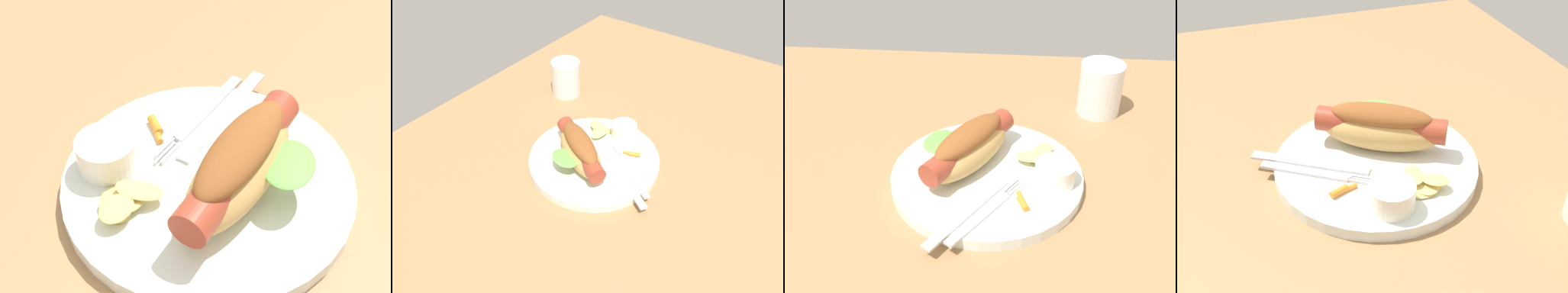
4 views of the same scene
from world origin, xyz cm
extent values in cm
cube|color=#9E754C|center=(0.00, 0.00, -0.90)|extent=(120.00, 90.00, 1.80)
cylinder|color=white|center=(-3.98, 2.69, 0.80)|extent=(26.36, 26.36, 1.60)
ellipsoid|color=tan|center=(-6.57, 4.25, 4.13)|extent=(13.22, 16.62, 5.05)
cylinder|color=#A33D28|center=(-6.57, 4.25, 5.01)|extent=(11.78, 16.47, 3.36)
ellipsoid|color=brown|center=(-6.57, 4.25, 6.52)|extent=(10.74, 13.83, 2.74)
ellipsoid|color=#6BB74C|center=(-10.59, 4.71, 5.14)|extent=(5.91, 6.99, 0.69)
cylinder|color=white|center=(5.16, 1.42, 3.16)|extent=(5.42, 5.42, 3.12)
cube|color=silver|center=(-4.28, -6.67, 1.80)|extent=(7.43, 10.37, 0.40)
cube|color=silver|center=(0.19, -0.73, 1.80)|extent=(2.02, 2.83, 0.40)
cube|color=silver|center=(-0.18, -0.48, 1.80)|extent=(2.02, 2.83, 0.40)
cube|color=silver|center=(-0.56, -0.24, 1.80)|extent=(2.02, 2.83, 0.40)
cube|color=silver|center=(-5.78, -5.68, 1.78)|extent=(9.52, 14.09, 0.36)
ellipsoid|color=#E5CD6F|center=(3.93, 6.23, 1.85)|extent=(3.82, 4.84, 0.50)
ellipsoid|color=#E5CD6F|center=(3.43, 6.26, 2.24)|extent=(4.47, 3.87, 0.89)
ellipsoid|color=#E5CD6F|center=(3.68, 7.49, 2.84)|extent=(4.00, 4.25, 0.74)
ellipsoid|color=#E5CD6F|center=(1.92, 5.45, 2.80)|extent=(4.62, 3.12, 1.08)
cylinder|color=orange|center=(0.96, -3.11, 1.91)|extent=(1.57, 3.57, 0.62)
cylinder|color=orange|center=(1.07, -3.71, 2.05)|extent=(1.71, 2.49, 0.90)
camera|label=1|loc=(-2.63, 35.53, 36.82)|focal=49.05mm
camera|label=2|loc=(-51.00, -30.10, 54.06)|focal=35.33mm
camera|label=3|loc=(0.49, -53.62, 45.20)|focal=47.63mm
camera|label=4|loc=(44.57, -14.42, 40.47)|focal=45.57mm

